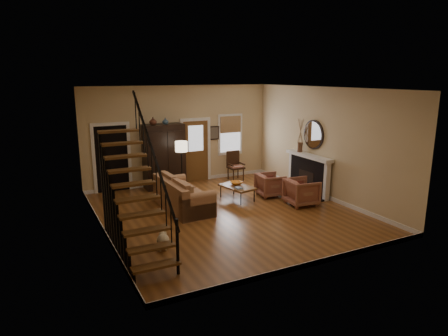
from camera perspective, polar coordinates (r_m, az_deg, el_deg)
name	(u,v)px	position (r m, az deg, el deg)	size (l,w,h in m)	color
room	(188,149)	(11.83, -5.20, 2.76)	(7.00, 7.33, 3.30)	brown
staircase	(135,178)	(8.25, -12.65, -1.41)	(0.94, 2.80, 3.20)	brown
fireplace	(309,170)	(12.68, 12.11, -0.32)	(0.33, 1.95, 2.30)	black
armoire	(164,156)	(13.11, -8.57, 1.66)	(1.30, 0.60, 2.10)	black
vase_a	(153,121)	(12.73, -10.11, 6.62)	(0.24, 0.24, 0.25)	#4C2619
vase_b	(165,121)	(12.85, -8.39, 6.66)	(0.20, 0.20, 0.21)	#334C60
sofa	(183,194)	(11.11, -5.90, -3.75)	(0.96, 2.22, 0.83)	#A4714A
coffee_table	(237,193)	(11.90, 1.89, -3.55)	(0.64, 1.09, 0.42)	brown
bowl	(236,183)	(11.98, 1.77, -2.16)	(0.37, 0.37, 0.09)	orange
books	(239,188)	(11.53, 2.09, -2.89)	(0.20, 0.27, 0.05)	beige
armchair_left	(302,192)	(11.60, 11.03, -3.38)	(0.81, 0.83, 0.76)	brown
armchair_right	(270,185)	(12.30, 6.64, -2.41)	(0.74, 0.77, 0.70)	brown
floor_lamp	(182,168)	(12.40, -6.04, 0.03)	(0.38, 0.38, 1.66)	black
side_chair	(236,166)	(14.03, 1.70, 0.31)	(0.54, 0.54, 1.02)	#351F11
dog	(163,241)	(8.75, -8.70, -10.32)	(0.27, 0.46, 0.34)	beige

